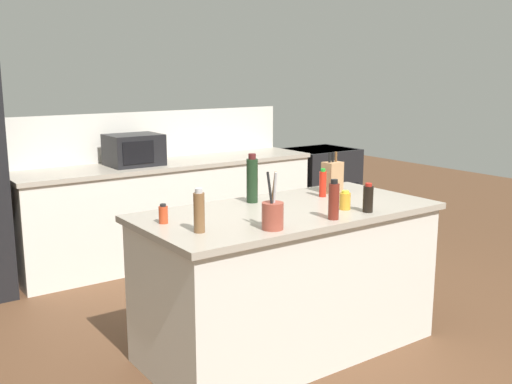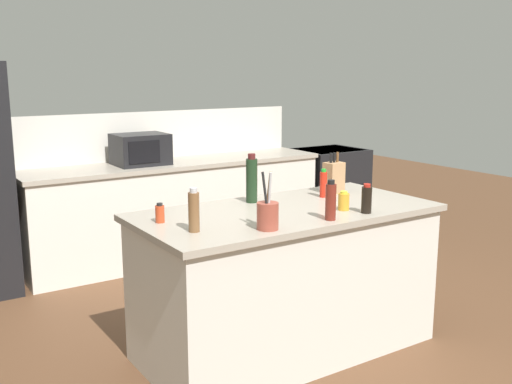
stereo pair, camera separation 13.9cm
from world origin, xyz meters
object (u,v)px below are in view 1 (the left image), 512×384
at_px(range_oven, 319,188).
at_px(wine_bottle, 252,180).
at_px(honey_jar, 345,201).
at_px(pepper_grinder, 199,212).
at_px(knife_block, 332,177).
at_px(hot_sauce_bottle, 323,183).
at_px(vinegar_bottle, 334,201).
at_px(utensil_crock, 273,215).
at_px(microwave, 134,150).
at_px(soy_sauce_bottle, 368,198).
at_px(spice_jar_paprika, 163,214).

distance_m(range_oven, wine_bottle, 3.03).
height_order(honey_jar, pepper_grinder, pepper_grinder).
bearing_deg(knife_block, honey_jar, -128.54).
bearing_deg(hot_sauce_bottle, vinegar_bottle, -125.90).
bearing_deg(utensil_crock, knife_block, 30.46).
xyz_separation_m(knife_block, vinegar_bottle, (-0.52, -0.58, -0.00)).
distance_m(microwave, hot_sauce_bottle, 2.10).
height_order(range_oven, vinegar_bottle, vinegar_bottle).
relative_size(microwave, honey_jar, 3.96).
xyz_separation_m(honey_jar, soy_sauce_bottle, (0.07, -0.13, 0.03)).
bearing_deg(spice_jar_paprika, soy_sauce_bottle, -22.52).
height_order(honey_jar, soy_sauce_bottle, soy_sauce_bottle).
relative_size(honey_jar, vinegar_bottle, 0.51).
bearing_deg(spice_jar_paprika, utensil_crock, -47.18).
distance_m(utensil_crock, wine_bottle, 0.69).
bearing_deg(knife_block, hot_sauce_bottle, -160.38).
distance_m(utensil_crock, pepper_grinder, 0.40).
bearing_deg(hot_sauce_bottle, utensil_crock, -148.49).
bearing_deg(soy_sauce_bottle, range_oven, 53.99).
distance_m(microwave, honey_jar, 2.44).
height_order(range_oven, pepper_grinder, pepper_grinder).
bearing_deg(knife_block, utensil_crock, -154.41).
bearing_deg(knife_block, wine_bottle, 169.31).
xyz_separation_m(wine_bottle, soy_sauce_bottle, (0.42, -0.64, -0.07)).
bearing_deg(microwave, utensil_crock, -97.16).
bearing_deg(microwave, range_oven, -0.00).
relative_size(utensil_crock, honey_jar, 2.67).
bearing_deg(soy_sauce_bottle, spice_jar_paprika, 157.48).
bearing_deg(microwave, spice_jar_paprika, -109.85).
height_order(knife_block, pepper_grinder, knife_block).
height_order(soy_sauce_bottle, hot_sauce_bottle, hot_sauce_bottle).
height_order(range_oven, hot_sauce_bottle, hot_sauce_bottle).
height_order(knife_block, utensil_crock, utensil_crock).
distance_m(microwave, pepper_grinder, 2.45).
bearing_deg(honey_jar, utensil_crock, -169.66).
distance_m(utensil_crock, spice_jar_paprika, 0.63).
height_order(honey_jar, hot_sauce_bottle, hot_sauce_bottle).
bearing_deg(range_oven, honey_jar, -128.45).
bearing_deg(microwave, soy_sauce_bottle, -81.02).
xyz_separation_m(range_oven, utensil_crock, (-2.57, -2.53, 0.56)).
xyz_separation_m(knife_block, pepper_grinder, (-1.31, -0.38, 0.00)).
bearing_deg(range_oven, knife_block, -129.43).
distance_m(honey_jar, pepper_grinder, 1.02).
bearing_deg(hot_sauce_bottle, wine_bottle, 164.94).
relative_size(range_oven, soy_sauce_bottle, 5.09).
relative_size(pepper_grinder, soy_sauce_bottle, 1.33).
distance_m(wine_bottle, pepper_grinder, 0.79).
bearing_deg(wine_bottle, spice_jar_paprika, -167.63).
relative_size(range_oven, honey_jar, 7.66).
bearing_deg(vinegar_bottle, utensil_crock, 176.51).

